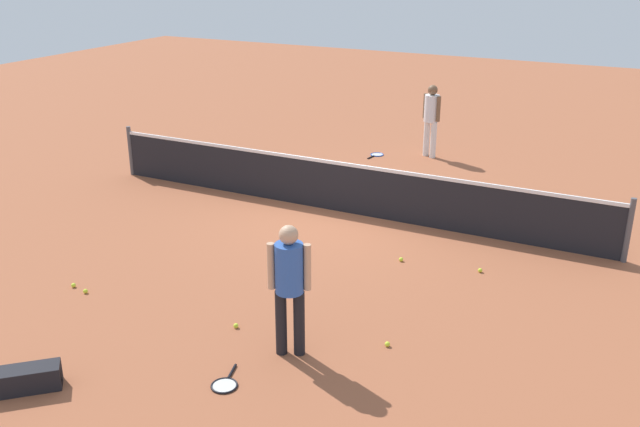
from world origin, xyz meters
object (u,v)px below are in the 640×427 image
(tennis_ball_baseline, at_px, (401,259))
(tennis_ball_stray_left, at_px, (74,285))
(equipment_bag, at_px, (27,379))
(tennis_ball_midcourt, at_px, (387,344))
(tennis_ball_stray_right, at_px, (85,291))
(tennis_ball_near_player, at_px, (236,326))
(player_far_side, at_px, (431,115))
(player_near_side, at_px, (289,280))
(tennis_racket_far_player, at_px, (376,155))
(tennis_racket_near_player, at_px, (225,384))
(tennis_ball_by_net, at_px, (480,270))

(tennis_ball_baseline, xyz_separation_m, tennis_ball_stray_left, (-3.98, -3.02, 0.00))
(tennis_ball_baseline, bearing_deg, equipment_bag, -116.53)
(tennis_ball_midcourt, relative_size, tennis_ball_stray_right, 1.00)
(tennis_ball_near_player, distance_m, tennis_ball_baseline, 3.17)
(tennis_ball_near_player, relative_size, equipment_bag, 0.08)
(tennis_ball_stray_left, bearing_deg, player_far_side, 74.25)
(player_near_side, xyz_separation_m, tennis_ball_midcourt, (1.01, 0.68, -0.98))
(tennis_ball_midcourt, bearing_deg, equipment_bag, -140.92)
(tennis_racket_far_player, relative_size, tennis_ball_baseline, 9.10)
(tennis_racket_near_player, bearing_deg, player_far_side, 95.03)
(tennis_ball_by_net, relative_size, tennis_ball_baseline, 1.00)
(player_near_side, distance_m, tennis_ball_midcourt, 1.56)
(tennis_racket_near_player, height_order, equipment_bag, equipment_bag)
(tennis_ball_midcourt, bearing_deg, tennis_racket_near_player, -130.12)
(tennis_ball_midcourt, height_order, tennis_ball_stray_left, same)
(tennis_racket_far_player, height_order, tennis_ball_midcourt, tennis_ball_midcourt)
(player_near_side, height_order, tennis_ball_baseline, player_near_side)
(player_far_side, bearing_deg, player_near_side, -82.28)
(player_far_side, distance_m, tennis_ball_baseline, 6.10)
(player_far_side, bearing_deg, tennis_racket_near_player, -84.97)
(tennis_racket_far_player, xyz_separation_m, tennis_ball_by_net, (3.86, -5.18, 0.02))
(player_near_side, relative_size, player_far_side, 1.00)
(tennis_ball_by_net, bearing_deg, equipment_bag, -125.53)
(tennis_ball_near_player, relative_size, tennis_ball_by_net, 1.00)
(tennis_racket_near_player, bearing_deg, equipment_bag, -151.15)
(tennis_ball_near_player, bearing_deg, tennis_ball_by_net, 51.83)
(tennis_racket_near_player, height_order, tennis_ball_stray_left, tennis_ball_stray_left)
(tennis_ball_stray_right, bearing_deg, tennis_ball_midcourt, 8.10)
(player_near_side, xyz_separation_m, equipment_bag, (-2.29, -2.00, -0.87))
(tennis_racket_near_player, bearing_deg, tennis_ball_midcourt, 49.88)
(player_near_side, distance_m, equipment_bag, 3.16)
(tennis_ball_midcourt, distance_m, tennis_ball_stray_right, 4.47)
(tennis_ball_by_net, bearing_deg, player_near_side, -114.40)
(tennis_racket_far_player, height_order, tennis_ball_baseline, tennis_ball_baseline)
(tennis_racket_near_player, relative_size, tennis_ball_near_player, 9.20)
(tennis_racket_near_player, xyz_separation_m, equipment_bag, (-1.94, -1.07, 0.13))
(tennis_racket_far_player, height_order, tennis_ball_near_player, tennis_ball_near_player)
(tennis_ball_baseline, xyz_separation_m, equipment_bag, (-2.56, -5.13, 0.11))
(tennis_racket_near_player, height_order, tennis_ball_by_net, tennis_ball_by_net)
(tennis_racket_near_player, height_order, tennis_ball_near_player, tennis_ball_near_player)
(player_near_side, relative_size, tennis_ball_baseline, 25.76)
(tennis_racket_far_player, distance_m, tennis_ball_baseline, 5.97)
(tennis_racket_far_player, relative_size, tennis_ball_by_net, 9.10)
(player_far_side, height_order, tennis_ball_near_player, player_far_side)
(tennis_ball_near_player, relative_size, tennis_ball_midcourt, 1.00)
(tennis_ball_midcourt, relative_size, tennis_ball_stray_left, 1.00)
(tennis_ball_near_player, bearing_deg, equipment_bag, -121.51)
(tennis_racket_near_player, xyz_separation_m, tennis_ball_by_net, (1.84, 4.23, 0.02))
(tennis_ball_stray_right, distance_m, equipment_bag, 2.34)
(tennis_racket_far_player, relative_size, tennis_ball_stray_left, 9.10)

